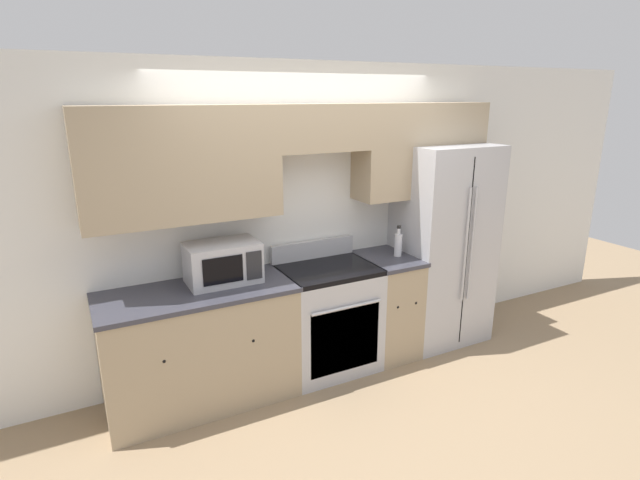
# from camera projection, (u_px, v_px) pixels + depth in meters

# --- Properties ---
(ground_plane) EXTENTS (12.00, 12.00, 0.00)m
(ground_plane) POSITION_uv_depth(u_px,v_px,m) (337.00, 385.00, 4.16)
(ground_plane) COLOR #937A5B
(wall_back) EXTENTS (8.00, 0.39, 2.60)m
(wall_back) POSITION_uv_depth(u_px,v_px,m) (305.00, 193.00, 4.22)
(wall_back) COLOR white
(wall_back) RESTS_ON ground_plane
(lower_cabinets_left) EXTENTS (1.45, 0.64, 0.93)m
(lower_cabinets_left) POSITION_uv_depth(u_px,v_px,m) (200.00, 347.00, 3.83)
(lower_cabinets_left) COLOR tan
(lower_cabinets_left) RESTS_ON ground_plane
(lower_cabinets_right) EXTENTS (0.45, 0.64, 0.93)m
(lower_cabinets_right) POSITION_uv_depth(u_px,v_px,m) (386.00, 305.00, 4.60)
(lower_cabinets_right) COLOR tan
(lower_cabinets_right) RESTS_ON ground_plane
(oven_range) EXTENTS (0.80, 0.65, 1.09)m
(oven_range) POSITION_uv_depth(u_px,v_px,m) (328.00, 317.00, 4.32)
(oven_range) COLOR #B7B7BC
(oven_range) RESTS_ON ground_plane
(refrigerator) EXTENTS (0.85, 0.77, 1.90)m
(refrigerator) POSITION_uv_depth(u_px,v_px,m) (439.00, 244.00, 4.80)
(refrigerator) COLOR #B7B7BC
(refrigerator) RESTS_ON ground_plane
(microwave) EXTENTS (0.55, 0.35, 0.32)m
(microwave) POSITION_uv_depth(u_px,v_px,m) (223.00, 263.00, 3.83)
(microwave) COLOR #B7B7BC
(microwave) RESTS_ON lower_cabinets_left
(bottle) EXTENTS (0.07, 0.07, 0.28)m
(bottle) POSITION_uv_depth(u_px,v_px,m) (398.00, 244.00, 4.46)
(bottle) COLOR silver
(bottle) RESTS_ON lower_cabinets_right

